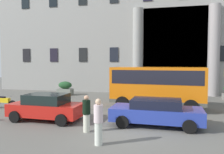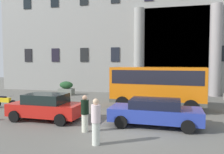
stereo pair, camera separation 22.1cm
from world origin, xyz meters
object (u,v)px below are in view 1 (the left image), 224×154
Objects in this scene: orange_minibus at (158,84)px; pedestrian_child_trailing at (98,122)px; hedge_planter_entrance_right at (65,88)px; hedge_planter_far_west at (174,91)px; motorcycle_near_kerb at (63,104)px; pedestrian_man_red_shirt at (86,114)px; motorcycle_far_end at (4,102)px; parked_coupe_end at (156,112)px; parked_sedan_far at (47,107)px.

orange_minibus reaches higher than pedestrian_child_trailing.
pedestrian_child_trailing is (-1.97, -7.66, -0.78)m from orange_minibus.
hedge_planter_entrance_right is 10.36m from hedge_planter_far_west.
hedge_planter_far_west is 0.91× the size of motorcycle_near_kerb.
orange_minibus is at bearing -7.72° from pedestrian_child_trailing.
motorcycle_far_end is at bearing 111.73° from pedestrian_man_red_shirt.
hedge_planter_entrance_right is at bearing 84.91° from motorcycle_far_end.
pedestrian_child_trailing reaches higher than motorcycle_near_kerb.
pedestrian_man_red_shirt is at bearing -110.30° from orange_minibus.
parked_coupe_end is at bearing -10.55° from pedestrian_man_red_shirt.
orange_minibus is 6.93m from pedestrian_man_red_shirt.
parked_coupe_end is 2.71× the size of pedestrian_man_red_shirt.
pedestrian_child_trailing reaches higher than parked_sedan_far.
hedge_planter_far_west is 10.32m from motorcycle_near_kerb.
motorcycle_far_end is at bearing -100.43° from hedge_planter_entrance_right.
orange_minibus is 10.68m from motorcycle_far_end.
pedestrian_man_red_shirt reaches higher than parked_coupe_end.
orange_minibus is 10.20m from hedge_planter_entrance_right.
pedestrian_child_trailing is (3.84, -2.99, 0.17)m from parked_sedan_far.
motorcycle_far_end is at bearing 171.19° from parked_coupe_end.
motorcycle_far_end is (-1.31, -7.10, -0.18)m from hedge_planter_entrance_right.
pedestrian_man_red_shirt reaches higher than hedge_planter_entrance_right.
hedge_planter_entrance_right is 7.22m from motorcycle_far_end.
parked_coupe_end is 1.13× the size of parked_sedan_far.
parked_sedan_far is at bearing -70.99° from hedge_planter_entrance_right.
parked_sedan_far is at bearing -175.57° from parked_coupe_end.
orange_minibus is 3.18× the size of motorcycle_far_end.
pedestrian_child_trailing is (-3.30, -12.78, 0.26)m from hedge_planter_far_west.
pedestrian_man_red_shirt is 1.76m from pedestrian_child_trailing.
motorcycle_near_kerb is (4.29, 0.34, -0.00)m from motorcycle_far_end.
parked_sedan_far is at bearing 110.40° from pedestrian_man_red_shirt.
orange_minibus is 7.95m from pedestrian_child_trailing.
hedge_planter_entrance_right is at bearing -177.42° from hedge_planter_far_west.
parked_sedan_far reaches higher than hedge_planter_entrance_right.
orange_minibus is at bearing 40.86° from parked_sedan_far.
orange_minibus is 7.51m from parked_sedan_far.
orange_minibus reaches higher than parked_sedan_far.
parked_coupe_end is at bearing -13.13° from motorcycle_near_kerb.
hedge_planter_entrance_right is 12.44m from pedestrian_man_red_shirt.
hedge_planter_far_west is at bearing 55.96° from parked_sedan_far.
orange_minibus is 3.21× the size of motorcycle_near_kerb.
parked_coupe_end is at bearing -44.94° from hedge_planter_entrance_right.
parked_sedan_far is at bearing -126.09° from hedge_planter_far_west.
motorcycle_near_kerb is at bearing 85.66° from pedestrian_man_red_shirt.
pedestrian_man_red_shirt is at bearing 41.10° from pedestrian_child_trailing.
motorcycle_far_end is (-10.33, -2.45, -1.23)m from orange_minibus.
hedge_planter_far_west is 1.08× the size of pedestrian_man_red_shirt.
hedge_planter_far_west is at bearing 80.66° from orange_minibus.
hedge_planter_far_west reaches higher than motorcycle_near_kerb.
pedestrian_man_red_shirt reaches higher than motorcycle_far_end.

